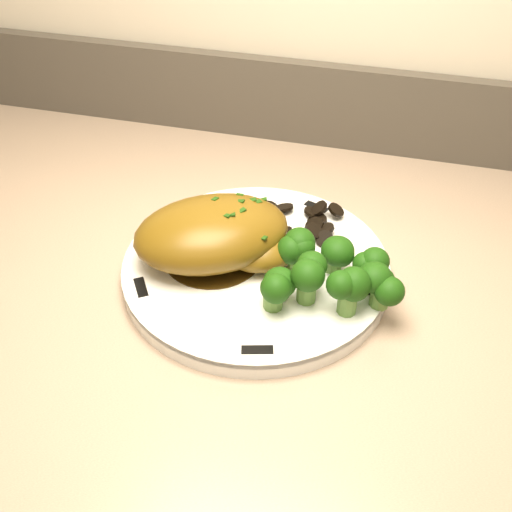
# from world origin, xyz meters

# --- Properties ---
(plate) EXTENTS (0.35, 0.35, 0.02)m
(plate) POSITION_xyz_m (-0.56, 1.68, 0.85)
(plate) COLOR white
(plate) RESTS_ON counter
(rim_accent_0) EXTENTS (0.03, 0.02, 0.00)m
(rim_accent_0) POSITION_xyz_m (-0.51, 1.80, 0.86)
(rim_accent_0) COLOR black
(rim_accent_0) RESTS_ON plate
(rim_accent_1) EXTENTS (0.03, 0.03, 0.00)m
(rim_accent_1) POSITION_xyz_m (-0.66, 1.76, 0.86)
(rim_accent_1) COLOR black
(rim_accent_1) RESTS_ON plate
(rim_accent_2) EXTENTS (0.03, 0.03, 0.00)m
(rim_accent_2) POSITION_xyz_m (-0.67, 1.61, 0.86)
(rim_accent_2) COLOR black
(rim_accent_2) RESTS_ON plate
(rim_accent_3) EXTENTS (0.03, 0.02, 0.00)m
(rim_accent_3) POSITION_xyz_m (-0.53, 1.56, 0.86)
(rim_accent_3) COLOR black
(rim_accent_3) RESTS_ON plate
(rim_accent_4) EXTENTS (0.01, 0.03, 0.00)m
(rim_accent_4) POSITION_xyz_m (-0.43, 1.67, 0.86)
(rim_accent_4) COLOR black
(rim_accent_4) RESTS_ON plate
(gravy_pool) EXTENTS (0.11, 0.11, 0.00)m
(gravy_pool) POSITION_xyz_m (-0.61, 1.68, 0.86)
(gravy_pool) COLOR #332109
(gravy_pool) RESTS_ON plate
(chicken_breast) EXTENTS (0.21, 0.18, 0.07)m
(chicken_breast) POSITION_xyz_m (-0.60, 1.68, 0.89)
(chicken_breast) COLOR brown
(chicken_breast) RESTS_ON plate
(mushroom_pile) EXTENTS (0.09, 0.07, 0.02)m
(mushroom_pile) POSITION_xyz_m (-0.53, 1.75, 0.87)
(mushroom_pile) COLOR black
(mushroom_pile) RESTS_ON plate
(broccoli_florets) EXTENTS (0.13, 0.10, 0.05)m
(broccoli_florets) POSITION_xyz_m (-0.47, 1.65, 0.89)
(broccoli_florets) COLOR #618F3C
(broccoli_florets) RESTS_ON plate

